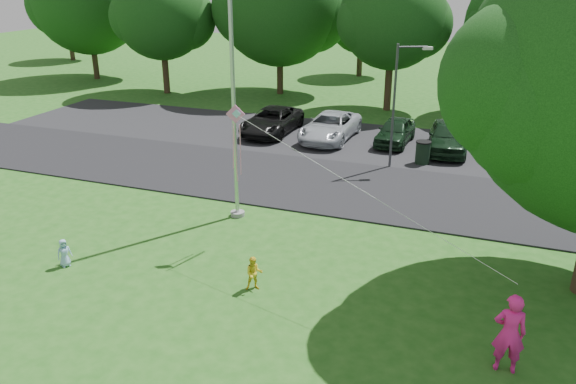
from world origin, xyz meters
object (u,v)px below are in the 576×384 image
(flagpole, at_px, (233,100))
(child_blue, at_px, (64,253))
(child_yellow, at_px, (254,273))
(trash_can, at_px, (423,153))
(kite, at_px, (243,133))
(woman, at_px, (509,333))
(street_lamp, at_px, (399,96))

(flagpole, height_order, child_blue, flagpole)
(flagpole, bearing_deg, child_yellow, -59.82)
(trash_can, xyz_separation_m, kite, (-4.13, -10.08, 3.20))
(kite, bearing_deg, flagpole, 104.19)
(trash_can, height_order, kite, kite)
(woman, xyz_separation_m, child_yellow, (-6.47, 1.18, -0.46))
(child_yellow, xyz_separation_m, kite, (-1.24, 2.25, 3.25))
(trash_can, xyz_separation_m, child_blue, (-8.65, -13.07, -0.11))
(street_lamp, bearing_deg, trash_can, 13.24)
(flagpole, distance_m, kite, 2.48)
(street_lamp, distance_m, woman, 13.69)
(flagpole, height_order, woman, flagpole)
(child_yellow, height_order, child_blue, child_yellow)
(kite, bearing_deg, woman, -41.36)
(woman, bearing_deg, flagpole, -37.65)
(street_lamp, bearing_deg, child_yellow, -123.24)
(trash_can, bearing_deg, child_yellow, -103.19)
(kite, bearing_deg, street_lamp, 54.42)
(woman, height_order, child_yellow, woman)
(flagpole, bearing_deg, street_lamp, 58.92)
(street_lamp, xyz_separation_m, kite, (-3.04, -9.24, 0.52))
(child_yellow, distance_m, kite, 4.15)
(street_lamp, distance_m, child_yellow, 11.94)
(kite, bearing_deg, trash_can, 50.34)
(kite, bearing_deg, child_yellow, -78.51)
(woman, relative_size, child_blue, 2.21)
(trash_can, relative_size, child_blue, 1.26)
(flagpole, relative_size, woman, 5.24)
(woman, bearing_deg, trash_can, -81.29)
(flagpole, height_order, child_yellow, flagpole)
(child_yellow, bearing_deg, child_blue, 160.52)
(child_blue, height_order, kite, kite)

